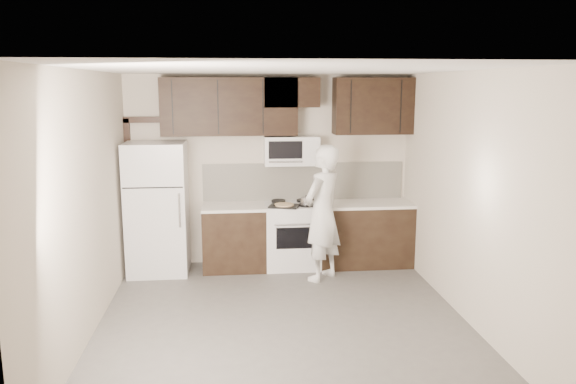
{
  "coord_description": "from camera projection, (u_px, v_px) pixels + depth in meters",
  "views": [
    {
      "loc": [
        -0.53,
        -5.7,
        2.54
      ],
      "look_at": [
        0.14,
        0.9,
        1.28
      ],
      "focal_mm": 35.0,
      "sensor_mm": 36.0,
      "label": 1
    }
  ],
  "objects": [
    {
      "name": "pizza",
      "position": [
        284.0,
        205.0,
        7.67
      ],
      "size": [
        0.33,
        0.33,
        0.02
      ],
      "primitive_type": "cylinder",
      "rotation": [
        0.0,
        0.0,
        -0.3
      ],
      "color": "beige",
      "rests_on": "baking_tray"
    },
    {
      "name": "ceiling",
      "position": [
        283.0,
        69.0,
        5.6
      ],
      "size": [
        4.5,
        4.5,
        0.0
      ],
      "primitive_type": "plane",
      "rotation": [
        3.14,
        0.0,
        0.0
      ],
      "color": "white",
      "rests_on": "back_wall"
    },
    {
      "name": "saucepan",
      "position": [
        306.0,
        202.0,
        7.72
      ],
      "size": [
        0.26,
        0.16,
        0.15
      ],
      "color": "silver",
      "rests_on": "stove"
    },
    {
      "name": "back_wall",
      "position": [
        269.0,
        170.0,
        8.05
      ],
      "size": [
        4.0,
        0.0,
        4.0
      ],
      "primitive_type": "plane",
      "rotation": [
        1.57,
        0.0,
        0.0
      ],
      "color": "#BFB4A2",
      "rests_on": "ground"
    },
    {
      "name": "stove",
      "position": [
        292.0,
        235.0,
        7.94
      ],
      "size": [
        0.76,
        0.66,
        0.94
      ],
      "color": "silver",
      "rests_on": "floor"
    },
    {
      "name": "baking_tray",
      "position": [
        284.0,
        206.0,
        7.67
      ],
      "size": [
        0.46,
        0.4,
        0.02
      ],
      "primitive_type": "cube",
      "rotation": [
        0.0,
        0.0,
        -0.3
      ],
      "color": "black",
      "rests_on": "counter_run"
    },
    {
      "name": "floor",
      "position": [
        284.0,
        323.0,
        6.1
      ],
      "size": [
        4.5,
        4.5,
        0.0
      ],
      "primitive_type": "plane",
      "color": "#53504D",
      "rests_on": "ground"
    },
    {
      "name": "person",
      "position": [
        322.0,
        213.0,
        7.34
      ],
      "size": [
        0.76,
        0.77,
        1.8
      ],
      "primitive_type": "imported",
      "rotation": [
        0.0,
        0.0,
        3.97
      ],
      "color": "silver",
      "rests_on": "floor"
    },
    {
      "name": "door_trim",
      "position": [
        132.0,
        180.0,
        7.84
      ],
      "size": [
        0.5,
        0.08,
        2.12
      ],
      "color": "black",
      "rests_on": "floor"
    },
    {
      "name": "upper_cabinets",
      "position": [
        285.0,
        105.0,
        7.72
      ],
      "size": [
        3.48,
        0.35,
        0.78
      ],
      "color": "black",
      "rests_on": "back_wall"
    },
    {
      "name": "counter_run",
      "position": [
        313.0,
        235.0,
        7.97
      ],
      "size": [
        2.95,
        0.64,
        0.91
      ],
      "color": "black",
      "rests_on": "floor"
    },
    {
      "name": "microwave",
      "position": [
        291.0,
        150.0,
        7.83
      ],
      "size": [
        0.76,
        0.42,
        0.4
      ],
      "color": "silver",
      "rests_on": "upper_cabinets"
    },
    {
      "name": "backsplash",
      "position": [
        304.0,
        181.0,
        8.12
      ],
      "size": [
        2.9,
        0.02,
        0.54
      ],
      "primitive_type": "cube",
      "color": "silver",
      "rests_on": "counter_run"
    },
    {
      "name": "refrigerator",
      "position": [
        157.0,
        208.0,
        7.63
      ],
      "size": [
        0.8,
        0.76,
        1.8
      ],
      "color": "silver",
      "rests_on": "floor"
    }
  ]
}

